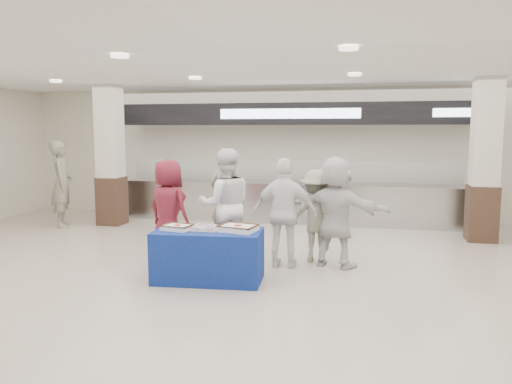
% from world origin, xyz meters
% --- Properties ---
extents(ground, '(14.00, 14.00, 0.00)m').
position_xyz_m(ground, '(0.00, 0.00, 0.00)').
color(ground, beige).
rests_on(ground, ground).
extents(serving_line, '(8.70, 0.85, 2.80)m').
position_xyz_m(serving_line, '(0.00, 5.40, 1.16)').
color(serving_line, '#B2B4B9').
rests_on(serving_line, ground).
extents(column_left, '(0.55, 0.55, 3.20)m').
position_xyz_m(column_left, '(-4.00, 4.20, 1.53)').
color(column_left, '#332017').
rests_on(column_left, ground).
extents(column_right, '(0.55, 0.55, 3.20)m').
position_xyz_m(column_right, '(4.00, 4.20, 1.53)').
color(column_right, '#332017').
rests_on(column_right, ground).
extents(display_table, '(1.61, 0.90, 0.75)m').
position_xyz_m(display_table, '(-0.47, 0.51, 0.38)').
color(display_table, navy).
rests_on(display_table, ground).
extents(sheet_cake_left, '(0.46, 0.38, 0.09)m').
position_xyz_m(sheet_cake_left, '(-0.92, 0.46, 0.79)').
color(sheet_cake_left, white).
rests_on(sheet_cake_left, display_table).
extents(sheet_cake_right, '(0.57, 0.48, 0.10)m').
position_xyz_m(sheet_cake_right, '(-0.03, 0.55, 0.80)').
color(sheet_cake_right, white).
rests_on(sheet_cake_right, display_table).
extents(cupcake_tray, '(0.44, 0.33, 0.07)m').
position_xyz_m(cupcake_tray, '(-0.52, 0.49, 0.79)').
color(cupcake_tray, '#AAAAAF').
rests_on(cupcake_tray, display_table).
extents(civilian_maroon, '(0.98, 0.82, 1.71)m').
position_xyz_m(civilian_maroon, '(-1.50, 1.54, 0.85)').
color(civilian_maroon, maroon).
rests_on(civilian_maroon, ground).
extents(soldier_a, '(0.77, 0.60, 1.86)m').
position_xyz_m(soldier_a, '(-0.68, 2.25, 0.93)').
color(soldier_a, gray).
rests_on(soldier_a, ground).
extents(chef_tall, '(1.12, 1.00, 1.89)m').
position_xyz_m(chef_tall, '(-0.54, 1.70, 0.94)').
color(chef_tall, white).
rests_on(chef_tall, ground).
extents(chef_short, '(1.04, 0.45, 1.76)m').
position_xyz_m(chef_short, '(0.50, 1.48, 0.88)').
color(chef_short, white).
rests_on(chef_short, ground).
extents(soldier_b, '(1.05, 0.68, 1.54)m').
position_xyz_m(soldier_b, '(0.96, 1.96, 0.77)').
color(soldier_b, gray).
rests_on(soldier_b, ground).
extents(civilian_white, '(1.74, 1.07, 1.79)m').
position_xyz_m(civilian_white, '(1.29, 1.70, 0.89)').
color(civilian_white, white).
rests_on(civilian_white, ground).
extents(soldier_bg, '(0.74, 0.85, 1.95)m').
position_xyz_m(soldier_bg, '(-4.96, 3.71, 0.98)').
color(soldier_bg, gray).
rests_on(soldier_bg, ground).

